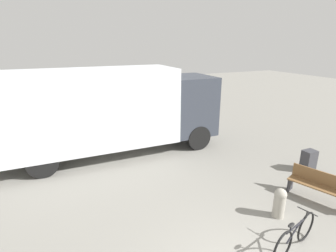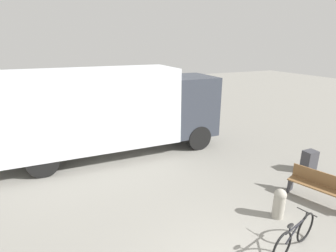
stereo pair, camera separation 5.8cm
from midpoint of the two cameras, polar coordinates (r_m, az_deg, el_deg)
The scene contains 5 objects.
delivery_truck at distance 10.43m, azimuth -12.47°, elevation 3.71°, with size 8.52×2.36×3.42m.
park_bench at distance 8.75m, azimuth 30.38°, elevation -11.21°, with size 0.96×1.79×0.86m.
bicycle_far at distance 6.69m, azimuth 25.66°, elevation -20.70°, with size 1.68×0.54×0.81m.
bollard_near_bench at distance 7.57m, azimuth 22.91°, elevation -14.93°, with size 0.31×0.31×0.81m.
utility_box at distance 10.52m, azimuth 28.13°, elevation -6.66°, with size 0.46×0.35×0.76m.
Camera 1 is at (-2.95, -2.53, 4.36)m, focal length 28.00 mm.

